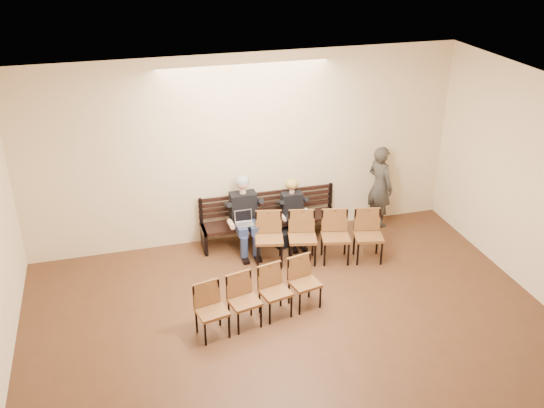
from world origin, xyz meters
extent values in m
cube|color=#FAE1B3|center=(0.00, 5.00, 1.75)|extent=(8.00, 0.02, 3.50)
cube|color=white|center=(0.00, 0.00, 3.50)|extent=(8.00, 10.00, 0.02)
cube|color=black|center=(0.37, 4.65, 0.23)|extent=(2.60, 0.90, 0.45)
cube|color=silver|center=(-0.18, 4.31, 0.57)|extent=(0.35, 0.29, 0.23)
cylinder|color=silver|center=(0.93, 4.25, 0.57)|extent=(0.08, 0.08, 0.23)
cube|color=black|center=(0.58, 4.43, 0.14)|extent=(0.46, 0.40, 0.29)
imported|color=#33302A|center=(2.62, 4.75, 0.94)|extent=(0.66, 0.80, 1.88)
cube|color=brown|center=(1.01, 3.72, 0.46)|extent=(2.30, 0.99, 0.92)
cube|color=brown|center=(-0.43, 2.32, 0.41)|extent=(2.05, 0.87, 0.82)
camera|label=1|loc=(-2.31, -5.01, 5.66)|focal=40.00mm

